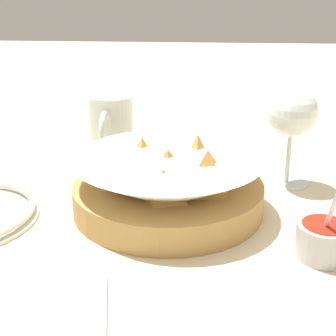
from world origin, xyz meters
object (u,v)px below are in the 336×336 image
(food_basket, at_px, (169,185))
(wine_glass, at_px, (292,116))
(beer_mug, at_px, (111,128))
(sauce_cup, at_px, (324,239))

(food_basket, relative_size, wine_glass, 1.72)
(wine_glass, xyz_separation_m, beer_mug, (-0.10, -0.28, -0.05))
(sauce_cup, xyz_separation_m, wine_glass, (-0.20, -0.01, 0.08))
(food_basket, relative_size, sauce_cup, 2.57)
(food_basket, bearing_deg, wine_glass, 121.15)
(wine_glass, bearing_deg, food_basket, -58.85)
(sauce_cup, bearing_deg, food_basket, -120.63)
(sauce_cup, xyz_separation_m, beer_mug, (-0.30, -0.29, 0.03))
(sauce_cup, height_order, wine_glass, wine_glass)
(food_basket, distance_m, wine_glass, 0.21)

